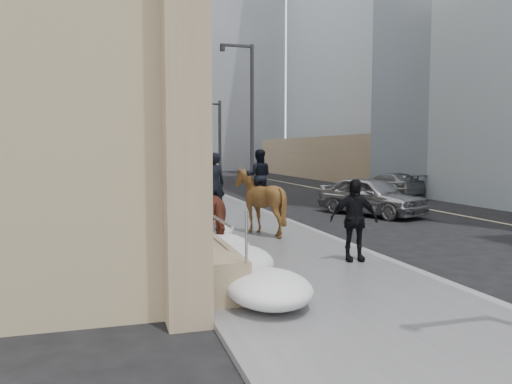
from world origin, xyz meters
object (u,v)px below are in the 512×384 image
car_grey (389,184)px  mounted_horse_left (217,211)px  mounted_horse_right (259,198)px  car_silver (371,196)px  pedestrian (354,220)px

car_grey → mounted_horse_left: bearing=37.6°
mounted_horse_right → car_silver: size_ratio=0.55×
mounted_horse_right → pedestrian: mounted_horse_right is taller
mounted_horse_right → car_silver: (6.22, 3.85, -0.44)m
car_silver → pedestrian: bearing=-144.2°
car_silver → car_grey: (5.63, 7.73, -0.13)m
mounted_horse_right → pedestrian: 4.52m
mounted_horse_left → mounted_horse_right: bearing=-136.8°
mounted_horse_left → pedestrian: mounted_horse_left is taller
mounted_horse_right → car_grey: bearing=-117.4°
mounted_horse_right → car_grey: 16.58m
pedestrian → car_silver: bearing=69.8°
pedestrian → car_silver: pedestrian is taller
mounted_horse_right → mounted_horse_left: bearing=66.8°
mounted_horse_left → car_grey: (13.67, 13.65, -0.46)m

